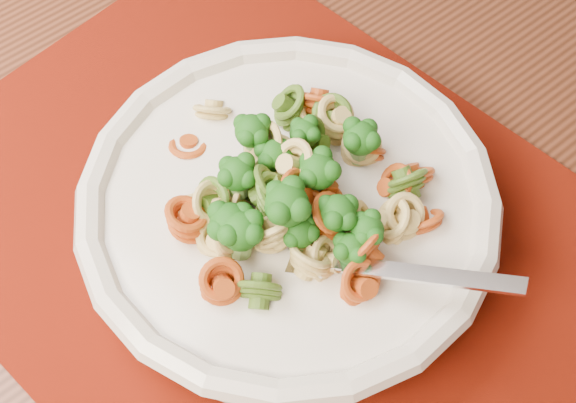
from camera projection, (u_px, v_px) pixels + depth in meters
The scene contains 5 objects.
dining_table at pixel (284, 210), 0.69m from camera, with size 1.65×1.24×0.76m.
placemat at pixel (262, 225), 0.57m from camera, with size 0.49×0.38×0.00m, color #630F04.
pasta_bowl at pixel (288, 208), 0.54m from camera, with size 0.28×0.28×0.05m.
pasta_broccoli_heap at pixel (288, 197), 0.53m from camera, with size 0.24×0.24×0.06m, color tan, non-canonical shape.
fork at pixel (308, 260), 0.50m from camera, with size 0.19×0.02×0.01m, color silver, non-canonical shape.
Camera 1 is at (0.47, 0.43, 1.26)m, focal length 50.00 mm.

